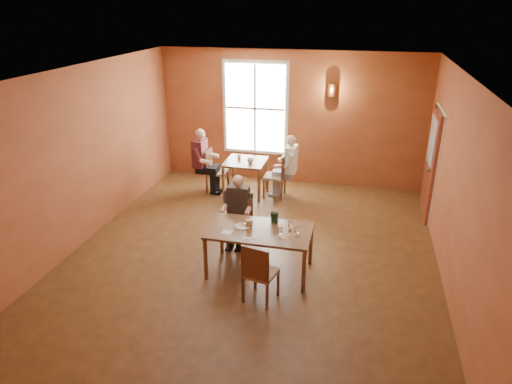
% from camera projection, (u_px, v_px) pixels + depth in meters
% --- Properties ---
extents(ground, '(6.00, 7.00, 0.01)m').
position_uv_depth(ground, '(253.00, 253.00, 7.73)').
color(ground, brown).
rests_on(ground, ground).
extents(wall_back, '(6.00, 0.04, 3.00)m').
position_uv_depth(wall_back, '(290.00, 119.00, 10.28)').
color(wall_back, brown).
rests_on(wall_back, ground).
extents(wall_front, '(6.00, 0.04, 3.00)m').
position_uv_depth(wall_front, '(158.00, 303.00, 4.01)').
color(wall_front, brown).
rests_on(wall_front, ground).
extents(wall_left, '(0.04, 7.00, 3.00)m').
position_uv_depth(wall_left, '(83.00, 156.00, 7.79)').
color(wall_left, brown).
rests_on(wall_left, ground).
extents(wall_right, '(0.04, 7.00, 3.00)m').
position_uv_depth(wall_right, '(457.00, 187.00, 6.50)').
color(wall_right, brown).
rests_on(wall_right, ground).
extents(ceiling, '(6.00, 7.00, 0.04)m').
position_uv_depth(ceiling, '(253.00, 73.00, 6.56)').
color(ceiling, white).
rests_on(ceiling, wall_back).
extents(window, '(1.36, 0.10, 1.96)m').
position_uv_depth(window, '(255.00, 108.00, 10.33)').
color(window, white).
rests_on(window, wall_back).
extents(door, '(0.12, 1.04, 2.10)m').
position_uv_depth(door, '(430.00, 165.00, 8.75)').
color(door, maroon).
rests_on(door, ground).
extents(wall_sconce, '(0.16, 0.16, 0.28)m').
position_uv_depth(wall_sconce, '(332.00, 90.00, 9.73)').
color(wall_sconce, brown).
rests_on(wall_sconce, wall_back).
extents(main_table, '(1.58, 0.89, 0.74)m').
position_uv_depth(main_table, '(260.00, 251.00, 7.08)').
color(main_table, brown).
rests_on(main_table, ground).
extents(chair_diner_main, '(0.38, 0.38, 0.86)m').
position_uv_depth(chair_diner_main, '(240.00, 225.00, 7.75)').
color(chair_diner_main, '#3D230E').
rests_on(chair_diner_main, ground).
extents(diner_main, '(0.48, 0.48, 1.21)m').
position_uv_depth(diner_main, '(239.00, 217.00, 7.65)').
color(diner_main, black).
rests_on(diner_main, ground).
extents(chair_empty, '(0.49, 0.49, 0.93)m').
position_uv_depth(chair_empty, '(261.00, 271.00, 6.37)').
color(chair_empty, '#402515').
rests_on(chair_empty, ground).
extents(plate_food, '(0.29, 0.29, 0.03)m').
position_uv_depth(plate_food, '(243.00, 226.00, 7.02)').
color(plate_food, silver).
rests_on(plate_food, main_table).
extents(sandwich, '(0.11, 0.11, 0.10)m').
position_uv_depth(sandwich, '(249.00, 224.00, 7.00)').
color(sandwich, '#E0B661').
rests_on(sandwich, main_table).
extents(goblet_a, '(0.07, 0.07, 0.17)m').
position_uv_depth(goblet_a, '(290.00, 226.00, 6.87)').
color(goblet_a, white).
rests_on(goblet_a, main_table).
extents(goblet_b, '(0.08, 0.08, 0.18)m').
position_uv_depth(goblet_b, '(297.00, 232.00, 6.68)').
color(goblet_b, white).
rests_on(goblet_b, main_table).
extents(goblet_c, '(0.10, 0.10, 0.19)m').
position_uv_depth(goblet_c, '(280.00, 233.00, 6.65)').
color(goblet_c, white).
rests_on(goblet_c, main_table).
extents(menu_stand, '(0.12, 0.08, 0.19)m').
position_uv_depth(menu_stand, '(274.00, 218.00, 7.11)').
color(menu_stand, '#19341D').
rests_on(menu_stand, main_table).
extents(knife, '(0.18, 0.06, 0.00)m').
position_uv_depth(knife, '(250.00, 238.00, 6.70)').
color(knife, silver).
rests_on(knife, main_table).
extents(napkin, '(0.16, 0.16, 0.01)m').
position_uv_depth(napkin, '(227.00, 232.00, 6.86)').
color(napkin, white).
rests_on(napkin, main_table).
extents(second_table, '(0.86, 0.86, 0.76)m').
position_uv_depth(second_table, '(246.00, 177.00, 9.99)').
color(second_table, brown).
rests_on(second_table, ground).
extents(chair_diner_white, '(0.43, 0.43, 0.97)m').
position_uv_depth(chair_diner_white, '(275.00, 175.00, 9.81)').
color(chair_diner_white, brown).
rests_on(chair_diner_white, ground).
extents(diner_white, '(0.53, 0.53, 1.32)m').
position_uv_depth(diner_white, '(276.00, 168.00, 9.74)').
color(diner_white, white).
rests_on(diner_white, ground).
extents(chair_diner_maroon, '(0.42, 0.42, 0.95)m').
position_uv_depth(chair_diner_maroon, '(217.00, 171.00, 10.09)').
color(chair_diner_maroon, brown).
rests_on(chair_diner_maroon, ground).
extents(diner_maroon, '(0.55, 0.55, 1.39)m').
position_uv_depth(diner_maroon, '(216.00, 161.00, 10.02)').
color(diner_maroon, maroon).
rests_on(diner_maroon, ground).
extents(cup_a, '(0.15, 0.15, 0.10)m').
position_uv_depth(cup_a, '(250.00, 161.00, 9.68)').
color(cup_a, silver).
rests_on(cup_a, second_table).
extents(cup_b, '(0.12, 0.12, 0.09)m').
position_uv_depth(cup_b, '(239.00, 157.00, 9.94)').
color(cup_b, silver).
rests_on(cup_b, second_table).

